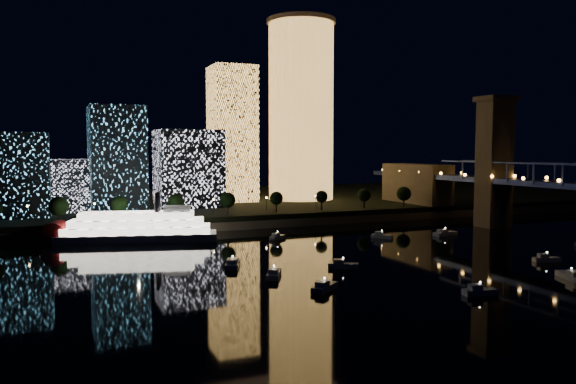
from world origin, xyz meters
The scene contains 10 objects.
ground centered at (0.00, 0.00, 0.00)m, with size 520.00×520.00×0.00m, color black.
far_bank centered at (0.00, 160.00, 2.50)m, with size 420.00×160.00×5.00m, color black.
seawall centered at (0.00, 82.00, 1.50)m, with size 420.00×6.00×3.00m, color #6B5E4C.
tower_cylindrical centered at (22.95, 138.12, 49.28)m, with size 34.00×34.00×88.31m.
tower_rectangular centered at (-11.80, 140.94, 37.12)m, with size 20.19×20.19×64.23m, color #FFB451.
midrise_blocks centered at (-69.02, 118.80, 22.09)m, with size 90.96×34.27×41.87m.
riverboat centered at (-68.77, 68.45, 4.21)m, with size 55.45×24.21×16.42m.
motorboats centered at (-2.90, 7.35, 0.81)m, with size 118.65×87.45×2.78m.
esplanade_trees centered at (-34.34, 88.00, 10.47)m, with size 166.09×6.70×8.85m.
street_lamps centered at (-34.00, 94.00, 9.02)m, with size 132.70×0.70×5.65m.
Camera 1 is at (-91.00, -118.22, 29.75)m, focal length 35.00 mm.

